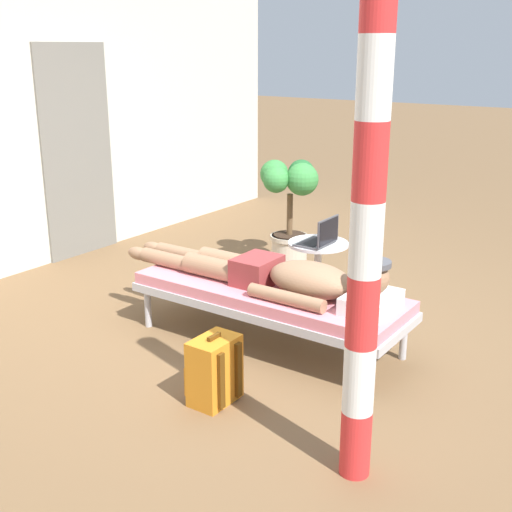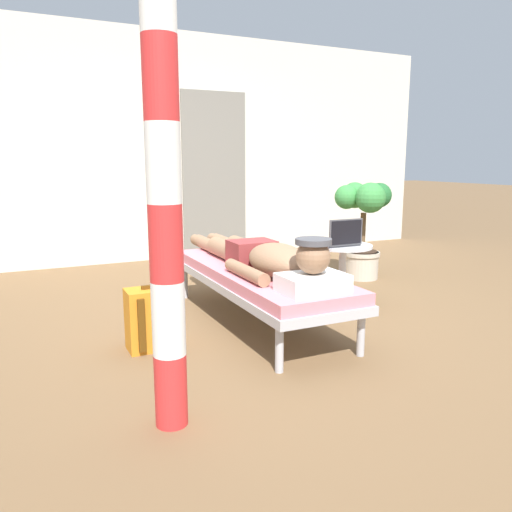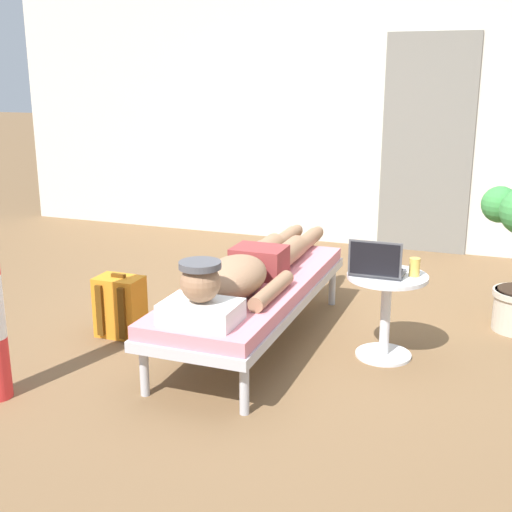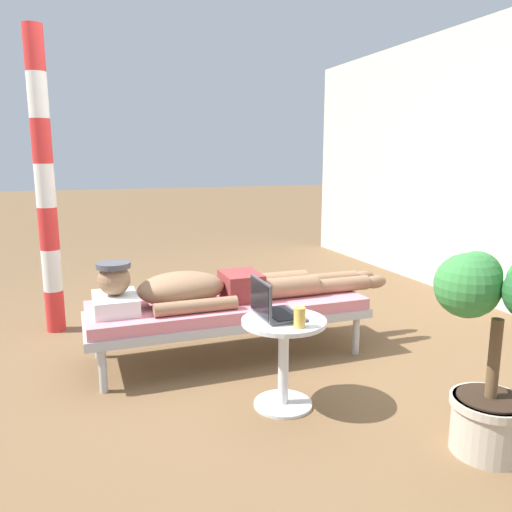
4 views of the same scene
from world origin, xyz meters
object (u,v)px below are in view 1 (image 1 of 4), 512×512
object	(u,v)px
backpack	(214,371)
potted_plant	(290,201)
side_table	(318,262)
porch_post	(366,239)
laptop	(320,238)
person_reclining	(281,275)
drink_glass	(325,231)
lounge_chair	(269,296)

from	to	relation	value
backpack	potted_plant	world-z (taller)	potted_plant
side_table	porch_post	bearing A→B (deg)	-145.44
laptop	porch_post	size ratio (longest dim) A/B	0.13
person_reclining	laptop	world-z (taller)	laptop
person_reclining	potted_plant	xyz separation A→B (m)	(1.59, 0.93, 0.10)
person_reclining	drink_glass	bearing A→B (deg)	11.95
side_table	backpack	distance (m)	1.71
laptop	potted_plant	distance (m)	1.15
side_table	drink_glass	world-z (taller)	drink_glass
side_table	backpack	bearing A→B (deg)	-170.80
lounge_chair	person_reclining	size ratio (longest dim) A/B	0.91
potted_plant	person_reclining	bearing A→B (deg)	-149.74
side_table	porch_post	xyz separation A→B (m)	(-1.84, -1.26, 0.84)
person_reclining	drink_glass	size ratio (longest dim) A/B	19.82
potted_plant	porch_post	bearing A→B (deg)	-142.30
drink_glass	lounge_chair	bearing A→B (deg)	-173.77
drink_glass	laptop	bearing A→B (deg)	-159.79
backpack	potted_plant	size ratio (longest dim) A/B	0.43
person_reclining	potted_plant	distance (m)	1.84
person_reclining	laptop	distance (m)	0.78
backpack	drink_glass	bearing A→B (deg)	9.25
laptop	porch_post	bearing A→B (deg)	-145.66
laptop	side_table	bearing A→B (deg)	40.52
porch_post	backpack	bearing A→B (deg)	81.36
person_reclining	potted_plant	bearing A→B (deg)	30.26
laptop	potted_plant	bearing A→B (deg)	43.98
potted_plant	side_table	bearing A→B (deg)	-135.77
lounge_chair	side_table	size ratio (longest dim) A/B	3.77
drink_glass	potted_plant	world-z (taller)	potted_plant
person_reclining	laptop	bearing A→B (deg)	9.56
laptop	drink_glass	bearing A→B (deg)	20.21
backpack	lounge_chair	bearing A→B (deg)	12.59
lounge_chair	laptop	size ratio (longest dim) A/B	6.37
person_reclining	porch_post	size ratio (longest dim) A/B	0.91
drink_glass	side_table	bearing A→B (deg)	-170.16
lounge_chair	backpack	xyz separation A→B (m)	(-0.86, -0.19, -0.15)
person_reclining	backpack	xyz separation A→B (m)	(-0.86, -0.09, -0.32)
side_table	porch_post	size ratio (longest dim) A/B	0.22
porch_post	lounge_chair	bearing A→B (deg)	49.43
laptop	backpack	xyz separation A→B (m)	(-1.63, -0.22, -0.39)
lounge_chair	backpack	size ratio (longest dim) A/B	4.65
potted_plant	porch_post	world-z (taller)	porch_post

